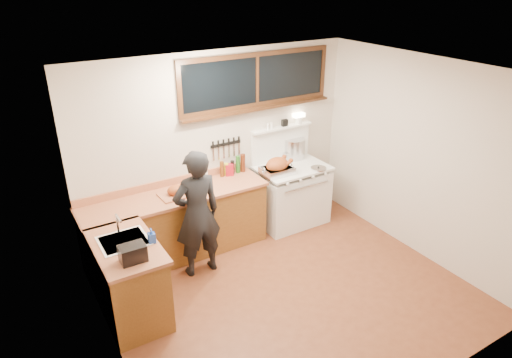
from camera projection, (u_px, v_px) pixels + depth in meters
ground_plane at (289, 293)px, 5.45m from camera, size 4.00×3.50×0.02m
room_shell at (294, 166)px, 4.75m from camera, size 4.10×3.60×2.65m
counter_back at (177, 225)px, 6.00m from camera, size 2.44×0.64×1.00m
counter_left at (129, 280)px, 4.94m from camera, size 0.64×1.09×0.90m
sink_unit at (124, 245)px, 4.84m from camera, size 0.50×0.45×0.37m
vintage_stove at (291, 193)px, 6.81m from camera, size 1.02×0.74×1.59m
back_window at (257, 86)px, 6.19m from camera, size 2.32×0.13×0.77m
left_doorway at (128, 305)px, 3.62m from camera, size 0.02×1.04×2.17m
knife_strip at (226, 145)px, 6.28m from camera, size 0.46×0.03×0.28m
man at (197, 214)px, 5.50m from camera, size 0.60×0.40×1.64m
soap_bottle at (152, 236)px, 4.76m from camera, size 0.08×0.09×0.17m
toaster at (133, 253)px, 4.46m from camera, size 0.25×0.18×0.17m
cutting_board at (176, 191)px, 5.77m from camera, size 0.43×0.33×0.14m
roast_turkey at (277, 167)px, 6.35m from camera, size 0.46×0.32×0.25m
stockpot at (294, 148)px, 6.88m from camera, size 0.36×0.36×0.30m
saucepan at (287, 156)px, 6.86m from camera, size 0.18×0.29×0.12m
pot_lid at (318, 168)px, 6.55m from camera, size 0.23×0.23×0.04m
coffee_tin at (229, 170)px, 6.32m from camera, size 0.13×0.12×0.16m
pitcher at (205, 175)px, 6.16m from camera, size 0.09×0.09×0.16m
bottle_cluster at (234, 166)px, 6.36m from camera, size 0.39×0.07×0.26m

